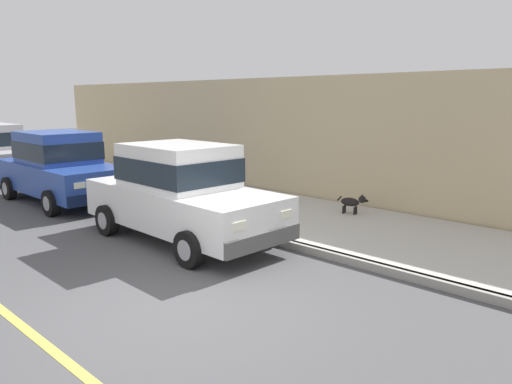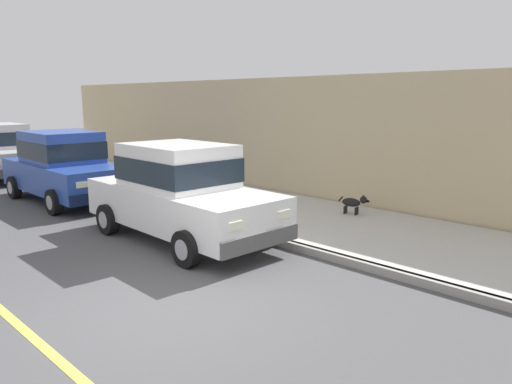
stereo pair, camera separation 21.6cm
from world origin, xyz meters
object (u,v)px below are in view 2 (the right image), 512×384
Objects in this scene: car_blue_sedan at (64,166)px; fire_hydrant at (191,194)px; dog_black at (354,202)px; car_white_sedan at (180,191)px.

car_blue_sedan is 6.38× the size of fire_hydrant.
fire_hydrant is (-2.23, 3.26, 0.05)m from dog_black.
car_blue_sedan is 3.99m from fire_hydrant.
car_white_sedan reaches higher than dog_black.
dog_black is 3.95m from fire_hydrant.
car_blue_sedan is at bearing 118.52° from dog_black.
dog_black is (3.76, -6.92, -0.55)m from car_blue_sedan.
car_white_sedan and car_blue_sedan have the same top height.
fire_hydrant is at bearing -67.34° from car_blue_sedan.
car_blue_sedan is at bearing 112.66° from fire_hydrant.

